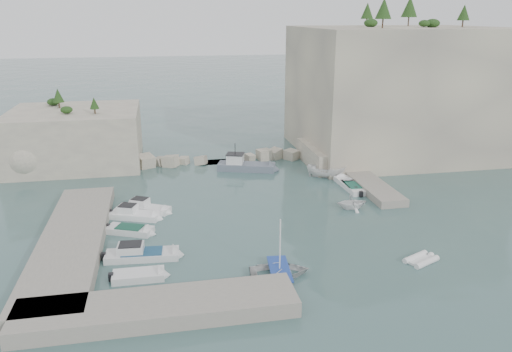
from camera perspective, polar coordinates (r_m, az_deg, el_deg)
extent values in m
plane|color=#436563|center=(46.05, 1.43, -5.82)|extent=(400.00, 400.00, 0.00)
cube|color=beige|center=(72.44, 15.70, 9.33)|extent=(26.00, 22.00, 17.00)
cube|color=beige|center=(65.48, 9.21, 2.40)|extent=(8.00, 10.00, 2.50)
cube|color=beige|center=(68.69, -19.84, 4.23)|extent=(16.00, 14.00, 7.00)
cube|color=#9E9689|center=(44.69, -20.25, -7.01)|extent=(5.00, 24.00, 1.10)
cube|color=#9E9689|center=(33.85, -11.07, -14.60)|extent=(18.00, 4.00, 1.10)
cube|color=#9E9689|center=(58.80, 12.26, -0.45)|extent=(3.00, 16.00, 0.80)
cube|color=beige|center=(66.12, -3.50, 2.26)|extent=(28.00, 3.00, 1.40)
imported|color=silver|center=(38.14, 2.71, -11.21)|extent=(4.78, 3.63, 0.93)
imported|color=white|center=(51.11, 10.84, -3.68)|extent=(3.10, 2.69, 1.61)
imported|color=white|center=(60.20, 8.00, -0.17)|extent=(5.00, 3.52, 1.81)
cylinder|color=white|center=(36.95, 2.77, -7.74)|extent=(0.10, 0.10, 4.20)
cone|color=#1E4219|center=(65.06, 14.40, 18.07)|extent=(1.96, 1.96, 2.45)
cone|color=#1E4219|center=(76.66, 17.17, 18.00)|extent=(2.24, 2.24, 2.80)
cone|color=#1E4219|center=(72.59, 22.68, 16.87)|extent=(1.57, 1.57, 1.96)
cone|color=#1E4219|center=(77.25, 12.61, 17.95)|extent=(1.79, 1.79, 2.24)
cone|color=#1E4219|center=(70.04, -21.69, 8.56)|extent=(1.40, 1.40, 1.75)
cone|color=#1E4219|center=(64.44, -18.01, 7.93)|extent=(1.12, 1.12, 1.40)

